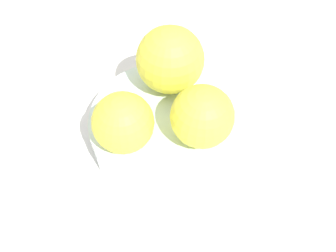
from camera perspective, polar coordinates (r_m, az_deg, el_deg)
The scene contains 5 objects.
ground_plane at distance 48.67cm, azimuth 0.00°, elevation -2.69°, with size 110.00×110.00×2.00cm, color silver.
fruit_bowl at distance 46.04cm, azimuth 0.00°, elevation -0.44°, with size 19.17×19.17×4.69cm.
orange_in_bowl_0 at distance 44.70cm, azimuth 0.34°, elevation 10.24°, with size 8.29×8.29×8.29cm, color yellow.
orange_in_bowl_1 at distance 39.55cm, azimuth -6.99°, elevation 0.52°, with size 6.80×6.80×6.80cm, color yellow.
orange_in_bowl_2 at distance 39.78cm, azimuth 5.34°, elevation 1.48°, with size 7.05×7.05×7.05cm, color yellow.
Camera 1 is at (-26.42, -6.71, 39.32)cm, focal length 39.22 mm.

